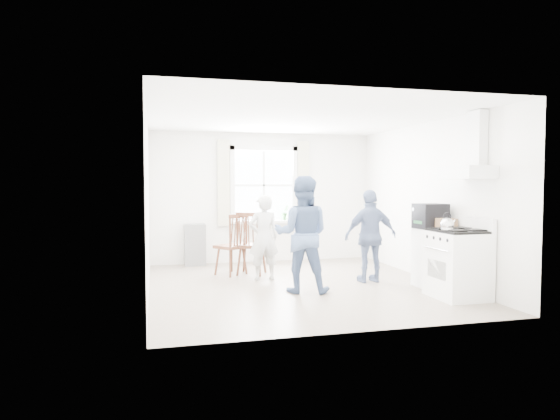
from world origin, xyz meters
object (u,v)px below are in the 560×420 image
at_px(stereo_stack, 430,216).
at_px(windsor_chair_a, 235,238).
at_px(windsor_chair_b, 250,237).
at_px(low_cabinet, 435,258).
at_px(person_left, 264,238).
at_px(person_mid, 302,234).
at_px(person_right, 371,236).
at_px(gas_stove, 458,263).

distance_m(stereo_stack, windsor_chair_a, 3.24).
bearing_deg(windsor_chair_b, low_cabinet, -33.32).
bearing_deg(windsor_chair_b, stereo_stack, -32.93).
xyz_separation_m(stereo_stack, person_left, (-2.35, 1.18, -0.39)).
distance_m(person_mid, person_right, 1.36).
bearing_deg(gas_stove, windsor_chair_b, 136.23).
bearing_deg(person_right, person_mid, 18.43).
relative_size(person_left, person_right, 0.94).
xyz_separation_m(low_cabinet, person_left, (-2.40, 1.24, 0.25)).
bearing_deg(person_left, person_right, 156.12).
height_order(gas_stove, windsor_chair_a, gas_stove).
xyz_separation_m(low_cabinet, person_mid, (-2.06, 0.19, 0.40)).
relative_size(gas_stove, person_left, 0.80).
xyz_separation_m(stereo_stack, windsor_chair_a, (-2.74, 1.68, -0.43)).
height_order(stereo_stack, person_left, person_left).
bearing_deg(low_cabinet, gas_stove, -95.68).
bearing_deg(gas_stove, low_cabinet, 84.32).
bearing_deg(gas_stove, person_right, 118.01).
bearing_deg(gas_stove, person_mid, 155.82).
bearing_deg(person_mid, person_right, -141.52).
xyz_separation_m(windsor_chair_a, windsor_chair_b, (0.24, -0.06, 0.02)).
height_order(stereo_stack, person_mid, person_mid).
bearing_deg(stereo_stack, windsor_chair_b, 147.07).
distance_m(windsor_chair_a, person_right, 2.30).
xyz_separation_m(windsor_chair_b, person_mid, (0.49, -1.48, 0.17)).
height_order(windsor_chair_b, person_right, person_right).
relative_size(low_cabinet, person_left, 0.64).
distance_m(windsor_chair_a, person_left, 0.63).
relative_size(low_cabinet, person_right, 0.60).
height_order(windsor_chair_a, person_mid, person_mid).
relative_size(gas_stove, windsor_chair_b, 1.01).
distance_m(gas_stove, windsor_chair_a, 3.65).
bearing_deg(person_left, stereo_stack, 150.08).
distance_m(low_cabinet, stereo_stack, 0.65).
bearing_deg(person_right, low_cabinet, 140.90).
xyz_separation_m(windsor_chair_a, person_right, (2.01, -1.11, 0.09)).
distance_m(stereo_stack, windsor_chair_b, 3.01).
bearing_deg(low_cabinet, person_right, 141.11).
distance_m(low_cabinet, windsor_chair_b, 3.06).
xyz_separation_m(person_left, person_mid, (0.34, -1.04, 0.15)).
height_order(person_left, person_mid, person_mid).
xyz_separation_m(stereo_stack, windsor_chair_b, (-2.50, 1.62, -0.42)).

